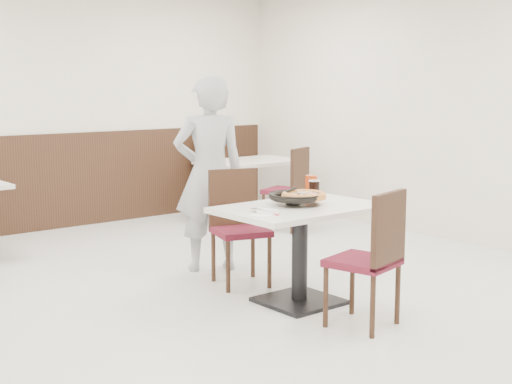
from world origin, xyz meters
TOP-DOWN VIEW (x-y plane):
  - floor at (0.00, 0.00)m, footprint 7.00×7.00m
  - wall_back at (0.00, 3.50)m, footprint 6.00×0.04m
  - wall_right at (3.00, 0.00)m, footprint 0.04×7.00m
  - wainscot_back at (0.00, 3.48)m, footprint 5.90×0.03m
  - main_table at (0.20, -0.39)m, footprint 1.22×0.83m
  - chair_near at (0.19, -1.05)m, footprint 0.51×0.51m
  - chair_far at (0.17, 0.29)m, footprint 0.52×0.52m
  - trivet at (0.20, -0.32)m, footprint 0.12×0.12m
  - pizza_pan at (0.21, -0.34)m, footprint 0.35×0.35m
  - pizza at (0.26, -0.37)m, footprint 0.35×0.35m
  - pizza_server at (0.25, -0.36)m, footprint 0.09×0.11m
  - napkin at (-0.27, -0.52)m, footprint 0.16×0.16m
  - side_plate at (-0.18, -0.48)m, footprint 0.17×0.17m
  - fork at (-0.19, -0.44)m, footprint 0.05×0.15m
  - cola_glass at (0.58, -0.16)m, footprint 0.09×0.09m
  - red_cup at (0.66, -0.04)m, footprint 0.10×0.10m
  - diner_person at (0.26, 0.86)m, footprint 0.75×0.63m
  - bg_table_right at (1.99, 2.42)m, footprint 1.27×0.90m
  - bg_chair_right_near at (1.97, 1.77)m, footprint 0.55×0.55m
  - bg_chair_right_far at (1.96, 3.10)m, footprint 0.47×0.47m

SIDE VIEW (x-z plane):
  - floor at x=0.00m, z-range 0.00..0.00m
  - main_table at x=0.20m, z-range 0.00..0.75m
  - bg_table_right at x=1.99m, z-range 0.00..0.75m
  - chair_near at x=0.19m, z-range 0.00..0.95m
  - chair_far at x=0.17m, z-range 0.00..0.95m
  - bg_chair_right_near at x=1.97m, z-range 0.00..0.95m
  - bg_chair_right_far at x=1.96m, z-range 0.00..0.95m
  - wainscot_back at x=0.00m, z-range 0.00..1.10m
  - napkin at x=-0.27m, z-range 0.75..0.75m
  - side_plate at x=-0.18m, z-range 0.75..0.77m
  - trivet at x=0.20m, z-range 0.75..0.79m
  - fork at x=-0.19m, z-range 0.77..0.77m
  - pizza_pan at x=0.21m, z-range 0.79..0.80m
  - pizza at x=0.26m, z-range 0.80..0.82m
  - cola_glass at x=0.58m, z-range 0.75..0.88m
  - red_cup at x=0.66m, z-range 0.75..0.91m
  - pizza_server at x=0.25m, z-range 0.84..0.84m
  - diner_person at x=0.26m, z-range 0.00..1.73m
  - wall_back at x=0.00m, z-range 0.00..2.80m
  - wall_right at x=3.00m, z-range 0.00..2.80m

